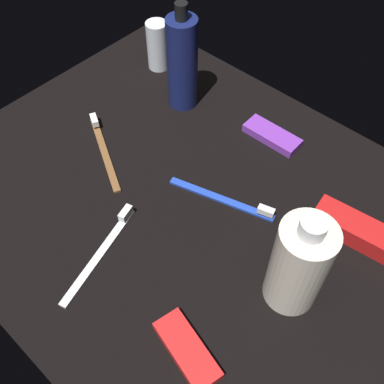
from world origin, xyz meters
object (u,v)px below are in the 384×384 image
(bodywash_bottle, at_px, (299,265))
(toothpaste_box_red, at_px, (371,237))
(toothbrush_blue, at_px, (228,200))
(lotion_bottle, at_px, (182,63))
(toothbrush_brown, at_px, (103,148))
(snack_bar_purple, at_px, (272,135))
(toothbrush_white, at_px, (103,248))
(snack_bar_red, at_px, (187,350))
(deodorant_stick, at_px, (158,46))

(bodywash_bottle, xyz_separation_m, toothpaste_box_red, (0.04, 0.15, -0.06))
(bodywash_bottle, distance_m, toothbrush_blue, 0.19)
(lotion_bottle, bearing_deg, bodywash_bottle, -26.80)
(toothpaste_box_red, bearing_deg, lotion_bottle, 166.80)
(toothbrush_brown, height_order, snack_bar_purple, toothbrush_brown)
(lotion_bottle, height_order, toothbrush_blue, lotion_bottle)
(bodywash_bottle, distance_m, toothpaste_box_red, 0.16)
(toothpaste_box_red, bearing_deg, toothbrush_brown, -169.12)
(toothbrush_brown, bearing_deg, snack_bar_purple, 47.65)
(toothbrush_white, bearing_deg, toothbrush_blue, 67.38)
(toothbrush_blue, bearing_deg, toothbrush_brown, -166.09)
(toothbrush_white, bearing_deg, toothpaste_box_red, 43.99)
(bodywash_bottle, height_order, snack_bar_red, bodywash_bottle)
(bodywash_bottle, distance_m, snack_bar_purple, 0.31)
(toothpaste_box_red, xyz_separation_m, snack_bar_red, (-0.09, -0.30, -0.01))
(toothbrush_brown, bearing_deg, snack_bar_red, -24.83)
(toothbrush_brown, relative_size, toothpaste_box_red, 0.94)
(bodywash_bottle, height_order, toothpaste_box_red, bodywash_bottle)
(deodorant_stick, height_order, toothbrush_blue, deodorant_stick)
(toothbrush_white, bearing_deg, lotion_bottle, 113.19)
(lotion_bottle, bearing_deg, toothbrush_brown, -95.28)
(bodywash_bottle, relative_size, snack_bar_purple, 1.66)
(toothbrush_blue, height_order, toothbrush_white, same)
(deodorant_stick, bearing_deg, snack_bar_purple, -2.46)
(bodywash_bottle, bearing_deg, toothpaste_box_red, 73.68)
(toothbrush_blue, xyz_separation_m, snack_bar_purple, (-0.03, 0.16, 0.00))
(toothpaste_box_red, bearing_deg, snack_bar_red, -113.58)
(deodorant_stick, distance_m, toothbrush_brown, 0.26)
(deodorant_stick, relative_size, toothpaste_box_red, 0.56)
(toothbrush_white, height_order, snack_bar_red, toothbrush_white)
(toothbrush_blue, bearing_deg, bodywash_bottle, -21.07)
(toothbrush_brown, xyz_separation_m, toothbrush_white, (0.15, -0.13, 0.00))
(snack_bar_red, bearing_deg, lotion_bottle, 147.24)
(deodorant_stick, distance_m, toothpaste_box_red, 0.54)
(bodywash_bottle, relative_size, toothbrush_brown, 1.05)
(lotion_bottle, height_order, deodorant_stick, lotion_bottle)
(lotion_bottle, height_order, toothbrush_brown, lotion_bottle)
(snack_bar_red, bearing_deg, toothbrush_brown, 168.88)
(snack_bar_red, bearing_deg, deodorant_stick, 151.98)
(bodywash_bottle, xyz_separation_m, deodorant_stick, (-0.49, 0.24, -0.03))
(lotion_bottle, relative_size, bodywash_bottle, 1.18)
(lotion_bottle, relative_size, toothbrush_white, 1.15)
(bodywash_bottle, relative_size, toothbrush_white, 0.98)
(deodorant_stick, distance_m, toothbrush_white, 0.45)
(lotion_bottle, distance_m, toothpaste_box_red, 0.43)
(toothbrush_blue, xyz_separation_m, toothpaste_box_red, (0.20, 0.08, 0.01))
(toothbrush_brown, distance_m, toothpaste_box_red, 0.46)
(toothbrush_blue, distance_m, toothbrush_white, 0.21)
(toothbrush_brown, distance_m, snack_bar_red, 0.38)
(toothbrush_blue, bearing_deg, lotion_bottle, 149.27)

